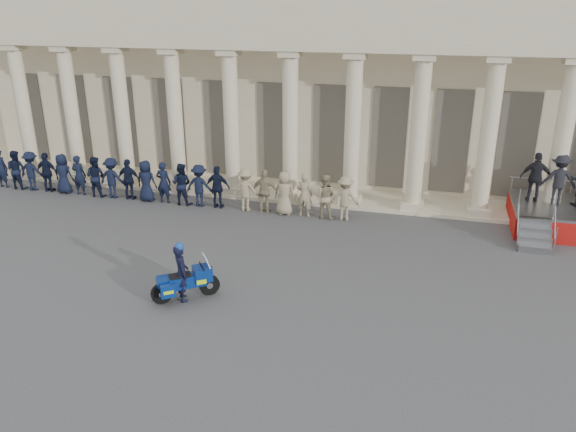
{
  "coord_description": "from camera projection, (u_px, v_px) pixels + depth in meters",
  "views": [
    {
      "loc": [
        4.63,
        -14.25,
        8.14
      ],
      "look_at": [
        0.19,
        2.14,
        1.6
      ],
      "focal_mm": 35.0,
      "sensor_mm": 36.0,
      "label": 1
    }
  ],
  "objects": [
    {
      "name": "ground",
      "position": [
        263.0,
        290.0,
        16.89
      ],
      "size": [
        90.0,
        90.0,
        0.0
      ],
      "primitive_type": "plane",
      "color": "#3D3D3F",
      "rests_on": "ground"
    },
    {
      "name": "building",
      "position": [
        349.0,
        76.0,
        28.55
      ],
      "size": [
        40.0,
        12.5,
        9.0
      ],
      "color": "#C4B493",
      "rests_on": "ground"
    },
    {
      "name": "rider",
      "position": [
        181.0,
        272.0,
        16.03
      ],
      "size": [
        0.71,
        0.75,
        1.81
      ],
      "rotation": [
        0.0,
        0.0,
        2.22
      ],
      "color": "black",
      "rests_on": "ground"
    },
    {
      "name": "officer_rank",
      "position": [
        162.0,
        182.0,
        23.88
      ],
      "size": [
        16.96,
        0.68,
        1.8
      ],
      "color": "black",
      "rests_on": "ground"
    },
    {
      "name": "motorcycle",
      "position": [
        186.0,
        281.0,
        16.19
      ],
      "size": [
        1.7,
        1.44,
        1.29
      ],
      "rotation": [
        0.0,
        0.0,
        0.65
      ],
      "color": "black",
      "rests_on": "ground"
    }
  ]
}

